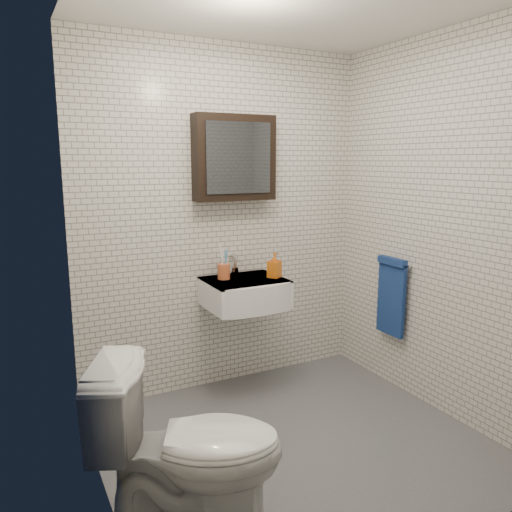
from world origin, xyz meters
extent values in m
cube|color=#53555C|center=(0.00, 0.00, 0.01)|extent=(2.20, 2.00, 0.01)
cube|color=silver|center=(0.00, 1.00, 1.25)|extent=(2.20, 0.02, 2.50)
cube|color=silver|center=(0.00, -1.00, 1.25)|extent=(2.20, 0.02, 2.50)
cube|color=silver|center=(-1.10, 0.00, 1.25)|extent=(0.02, 2.00, 2.50)
cube|color=silver|center=(1.10, 0.00, 1.25)|extent=(0.02, 2.00, 2.50)
cube|color=white|center=(0.05, 0.78, 0.75)|extent=(0.55, 0.45, 0.20)
cylinder|color=silver|center=(0.05, 0.80, 0.84)|extent=(0.31, 0.31, 0.02)
cylinder|color=silver|center=(0.05, 0.80, 0.85)|extent=(0.04, 0.04, 0.01)
cube|color=white|center=(0.05, 0.78, 0.84)|extent=(0.55, 0.45, 0.01)
cylinder|color=silver|center=(0.05, 0.94, 0.88)|extent=(0.06, 0.06, 0.06)
cylinder|color=silver|center=(0.05, 0.94, 0.94)|extent=(0.03, 0.03, 0.08)
cylinder|color=silver|center=(0.05, 0.88, 0.97)|extent=(0.02, 0.12, 0.02)
cube|color=silver|center=(0.05, 0.97, 0.99)|extent=(0.02, 0.09, 0.01)
cube|color=black|center=(0.05, 0.93, 1.70)|extent=(0.60, 0.14, 0.60)
cube|color=#3F444C|center=(0.05, 0.85, 1.70)|extent=(0.49, 0.01, 0.49)
cylinder|color=silver|center=(1.06, 0.35, 0.95)|extent=(0.02, 0.30, 0.02)
cylinder|color=silver|center=(1.08, 0.48, 0.95)|extent=(0.04, 0.02, 0.02)
cylinder|color=silver|center=(1.08, 0.22, 0.95)|extent=(0.04, 0.02, 0.02)
cube|color=navy|center=(1.05, 0.35, 0.68)|extent=(0.03, 0.26, 0.54)
cube|color=navy|center=(1.04, 0.35, 0.96)|extent=(0.05, 0.26, 0.05)
cylinder|color=#C35B30|center=(-0.08, 0.85, 0.90)|extent=(0.10, 0.10, 0.11)
cylinder|color=white|center=(-0.10, 0.84, 0.98)|extent=(0.02, 0.03, 0.21)
cylinder|color=#3F8DCC|center=(-0.07, 0.84, 0.97)|extent=(0.02, 0.02, 0.19)
cylinder|color=white|center=(-0.08, 0.86, 0.98)|extent=(0.03, 0.04, 0.22)
cylinder|color=#3F8DCC|center=(-0.06, 0.86, 0.97)|extent=(0.03, 0.04, 0.20)
imported|color=orange|center=(0.27, 0.72, 0.94)|extent=(0.11, 0.11, 0.18)
imported|color=white|center=(-0.80, -0.41, 0.42)|extent=(0.94, 0.77, 0.84)
camera|label=1|loc=(-1.47, -2.34, 1.68)|focal=35.00mm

